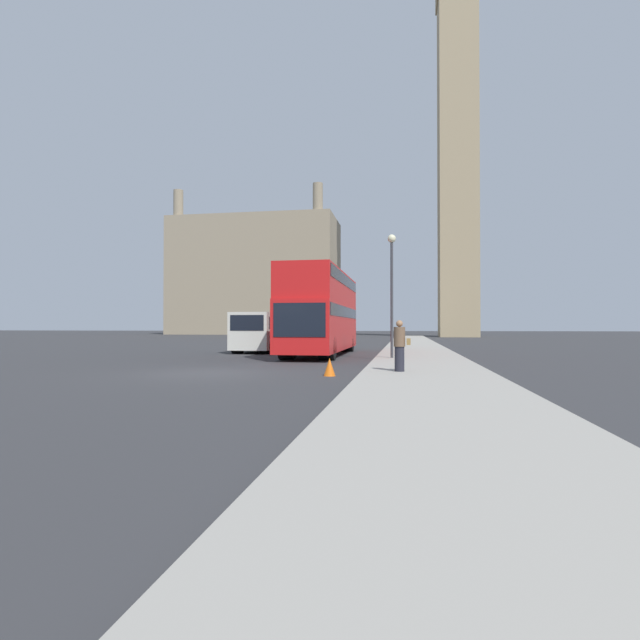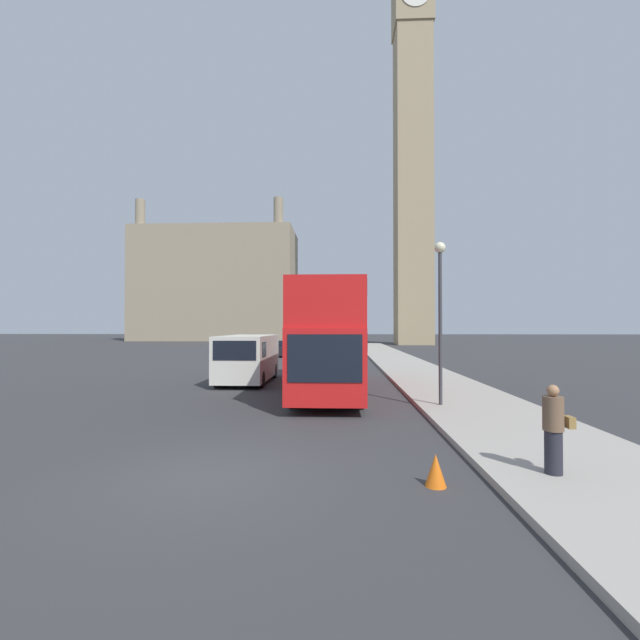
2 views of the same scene
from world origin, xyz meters
TOP-DOWN VIEW (x-y plane):
  - ground_plane at (0.00, 0.00)m, footprint 300.00×300.00m
  - sidewalk_strip at (6.96, 0.00)m, footprint 3.92×120.00m
  - clock_tower at (13.85, 58.63)m, footprint 5.83×6.00m
  - building_block_distant at (-22.35, 78.47)m, footprint 31.32×14.95m
  - red_double_decker_bus at (1.98, 10.63)m, footprint 2.57×11.34m
  - white_van at (-2.06, 13.05)m, footprint 2.23×5.57m
  - pedestrian at (6.16, 0.00)m, footprint 0.51×0.35m
  - street_lamp at (5.75, 6.61)m, footprint 0.36×0.36m
  - parked_sedan at (-2.49, 31.81)m, footprint 1.88×4.35m
  - traffic_cone at (4.04, -0.28)m, footprint 0.36×0.36m

SIDE VIEW (x-z plane):
  - ground_plane at x=0.00m, z-range 0.00..0.00m
  - sidewalk_strip at x=6.96m, z-range 0.00..0.15m
  - traffic_cone at x=4.04m, z-range 0.00..0.55m
  - parked_sedan at x=-2.49m, z-range -0.07..1.38m
  - pedestrian at x=6.16m, z-range 0.15..1.70m
  - white_van at x=-2.06m, z-range 0.09..2.39m
  - red_double_decker_bus at x=1.98m, z-range 0.27..4.57m
  - street_lamp at x=5.75m, z-range 1.03..6.41m
  - building_block_distant at x=-22.35m, z-range -2.40..24.72m
  - clock_tower at x=13.85m, z-range 0.77..65.42m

